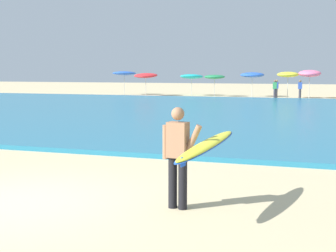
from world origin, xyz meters
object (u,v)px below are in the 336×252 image
Objects in this scene: beach_umbrella_4 at (252,75)px; beachgoer_near_row_right at (275,89)px; beach_umbrella_1 at (146,75)px; beachgoer_near_row_mid at (276,89)px; beach_umbrella_5 at (288,75)px; beachgoer_near_row_left at (300,89)px; beach_umbrella_0 at (124,73)px; beach_umbrella_2 at (192,76)px; beach_umbrella_6 at (310,73)px; surfer_with_board at (191,150)px; beach_umbrella_3 at (215,77)px.

beachgoer_near_row_right is at bearing -49.15° from beach_umbrella_4.
beach_umbrella_1 is 1.42× the size of beachgoer_near_row_mid.
beach_umbrella_5 is (3.22, -1.40, 0.05)m from beach_umbrella_4.
beach_umbrella_0 is at bearing 172.87° from beachgoer_near_row_left.
beach_umbrella_0 reaches higher than beach_umbrella_4.
beach_umbrella_2 is at bearing 165.30° from beachgoer_near_row_left.
beach_umbrella_0 reaches higher than beach_umbrella_2.
beachgoer_near_row_left is at bearing -4.11° from beach_umbrella_1.
beach_umbrella_2 is 8.59m from beachgoer_near_row_right.
beach_umbrella_6 is at bearing 19.56° from beachgoer_near_row_mid.
beach_umbrella_2 is 5.75m from beach_umbrella_4.
beach_umbrella_1 is at bearing -172.48° from beach_umbrella_4.
beachgoer_near_row_right is (-1.91, 32.86, -0.19)m from surfer_with_board.
beach_umbrella_1 reaches higher than beachgoer_near_row_right.
beachgoer_near_row_left is (0.10, 33.20, -0.19)m from surfer_with_board.
surfer_with_board is 35.75m from beach_umbrella_4.
beach_umbrella_5 is at bearing -23.54° from beach_umbrella_4.
beach_umbrella_1 is 14.10m from beachgoer_near_row_left.
beach_umbrella_3 is 6.58m from beach_umbrella_5.
beachgoer_near_row_left is at bearing -6.33° from beachgoer_near_row_mid.
beach_umbrella_2 is at bearing 172.12° from beach_umbrella_6.
beachgoer_near_row_right is (12.01, -1.34, -1.05)m from beach_umbrella_1.
beach_umbrella_4 is 1.42× the size of beachgoer_near_row_mid.
beach_umbrella_4 is 3.51m from beach_umbrella_5.
beach_umbrella_1 is (-13.92, 34.21, 0.86)m from surfer_with_board.
beach_umbrella_0 reaches higher than beachgoer_near_row_mid.
beach_umbrella_5 reaches higher than beach_umbrella_2.
beachgoer_near_row_mid is (8.09, -2.41, -0.95)m from beach_umbrella_2.
surfer_with_board is 1.09× the size of beach_umbrella_1.
beach_umbrella_6 is at bearing -3.74° from beach_umbrella_3.
beach_umbrella_0 is 1.46× the size of beachgoer_near_row_mid.
beach_umbrella_4 reaches higher than beach_umbrella_2.
beach_umbrella_6 reaches higher than beach_umbrella_5.
beach_umbrella_0 is 1.46× the size of beachgoer_near_row_left.
beach_umbrella_1 is 1.12× the size of beach_umbrella_3.
beach_umbrella_0 is 15.66m from beach_umbrella_5.
beach_umbrella_0 is 9.10m from beach_umbrella_3.
beachgoer_near_row_right is (2.27, -2.63, -1.12)m from beach_umbrella_4.
beach_umbrella_4 reaches higher than beach_umbrella_1.
beach_umbrella_4 is 1.42× the size of beachgoer_near_row_right.
beach_umbrella_4 reaches higher than beachgoer_near_row_right.
beach_umbrella_3 is 6.02m from beachgoer_near_row_right.
beach_umbrella_1 is at bearing 173.61° from beachgoer_near_row_right.
beach_umbrella_6 is (8.29, -0.54, 0.32)m from beach_umbrella_3.
beach_umbrella_2 is 1.39× the size of beachgoer_near_row_left.
beach_umbrella_1 is at bearing -173.95° from beach_umbrella_3.
beach_umbrella_2 is 1.39× the size of beachgoer_near_row_right.
beach_umbrella_3 is at bearing 176.26° from beach_umbrella_6.
beach_umbrella_5 is (12.95, -0.12, 0.12)m from beach_umbrella_1.
beach_umbrella_6 is (14.72, 0.14, 0.21)m from beach_umbrella_1.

